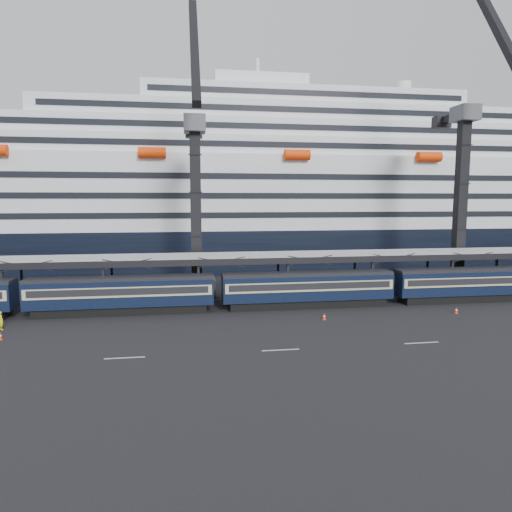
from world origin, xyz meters
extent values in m
plane|color=black|center=(0.00, 0.00, 0.00)|extent=(260.00, 260.00, 0.00)
cube|color=beige|center=(-26.00, -4.00, 0.01)|extent=(3.00, 0.15, 0.02)
cube|color=beige|center=(-14.00, -4.00, 0.01)|extent=(3.00, 0.15, 0.02)
cube|color=beige|center=(-2.00, -4.00, 0.01)|extent=(3.00, 0.15, 0.02)
cube|color=black|center=(-28.00, 10.00, 0.45)|extent=(17.48, 2.40, 0.90)
cube|color=black|center=(-28.00, 10.00, 2.25)|extent=(19.00, 2.80, 2.70)
cube|color=#C3BC8A|center=(-28.00, 10.00, 2.55)|extent=(18.62, 2.92, 1.05)
cube|color=black|center=(-28.00, 10.00, 2.60)|extent=(17.86, 2.98, 0.70)
cube|color=black|center=(-28.00, 10.00, 3.75)|extent=(19.00, 2.50, 0.35)
cube|color=black|center=(-8.00, 10.00, 0.45)|extent=(17.48, 2.40, 0.90)
cube|color=black|center=(-8.00, 10.00, 2.25)|extent=(19.00, 2.80, 2.70)
cube|color=#C3BC8A|center=(-8.00, 10.00, 2.55)|extent=(18.62, 2.92, 1.05)
cube|color=black|center=(-8.00, 10.00, 2.60)|extent=(17.86, 2.98, 0.70)
cube|color=black|center=(-8.00, 10.00, 3.75)|extent=(19.00, 2.50, 0.35)
cube|color=black|center=(12.00, 10.00, 0.45)|extent=(17.48, 2.40, 0.90)
cube|color=black|center=(12.00, 10.00, 2.25)|extent=(19.00, 2.80, 2.70)
cube|color=#C3BC8A|center=(12.00, 10.00, 2.55)|extent=(18.62, 2.92, 1.05)
cube|color=black|center=(12.00, 10.00, 2.60)|extent=(17.86, 2.98, 0.70)
cube|color=black|center=(12.00, 10.00, 3.75)|extent=(19.00, 2.50, 0.35)
cube|color=#989BA0|center=(0.00, 14.00, 5.40)|extent=(130.00, 6.00, 0.25)
cube|color=black|center=(0.00, 11.00, 5.10)|extent=(130.00, 0.25, 0.70)
cube|color=black|center=(0.00, 17.00, 5.10)|extent=(130.00, 0.25, 0.70)
cube|color=black|center=(-40.00, 11.20, 2.70)|extent=(0.25, 0.25, 5.40)
cube|color=black|center=(-40.00, 16.80, 2.70)|extent=(0.25, 0.25, 5.40)
cube|color=black|center=(-30.00, 11.20, 2.70)|extent=(0.25, 0.25, 5.40)
cube|color=black|center=(-30.00, 16.80, 2.70)|extent=(0.25, 0.25, 5.40)
cube|color=black|center=(-20.00, 11.20, 2.70)|extent=(0.25, 0.25, 5.40)
cube|color=black|center=(-20.00, 16.80, 2.70)|extent=(0.25, 0.25, 5.40)
cube|color=black|center=(-10.00, 11.20, 2.70)|extent=(0.25, 0.25, 5.40)
cube|color=black|center=(-10.00, 16.80, 2.70)|extent=(0.25, 0.25, 5.40)
cube|color=black|center=(0.00, 11.20, 2.70)|extent=(0.25, 0.25, 5.40)
cube|color=black|center=(0.00, 16.80, 2.70)|extent=(0.25, 0.25, 5.40)
cube|color=black|center=(10.00, 11.20, 2.70)|extent=(0.25, 0.25, 5.40)
cube|color=black|center=(10.00, 16.80, 2.70)|extent=(0.25, 0.25, 5.40)
cube|color=black|center=(20.00, 16.80, 2.70)|extent=(0.25, 0.25, 5.40)
cube|color=black|center=(0.00, 46.00, 3.50)|extent=(200.00, 28.00, 7.00)
cube|color=silver|center=(0.00, 46.00, 13.00)|extent=(190.00, 26.88, 12.00)
cube|color=silver|center=(0.00, 46.00, 20.50)|extent=(160.00, 24.64, 3.00)
cube|color=black|center=(0.00, 33.63, 20.50)|extent=(153.60, 0.12, 0.90)
cube|color=silver|center=(0.00, 46.00, 23.50)|extent=(124.00, 21.84, 3.00)
cube|color=black|center=(0.00, 35.03, 23.50)|extent=(119.04, 0.12, 0.90)
cube|color=silver|center=(0.00, 46.00, 26.50)|extent=(90.00, 19.04, 3.00)
cube|color=black|center=(0.00, 36.43, 26.50)|extent=(86.40, 0.12, 0.90)
cube|color=silver|center=(0.00, 46.00, 29.50)|extent=(56.00, 16.24, 3.00)
cube|color=black|center=(0.00, 37.83, 29.50)|extent=(53.76, 0.12, 0.90)
cube|color=silver|center=(-8.00, 46.00, 32.00)|extent=(16.00, 12.00, 2.50)
cylinder|color=silver|center=(20.00, 46.00, 32.50)|extent=(2.80, 2.80, 3.00)
cylinder|color=#FF3B08|center=(-26.00, 31.96, 18.80)|extent=(4.00, 1.60, 1.60)
cylinder|color=#FF3B08|center=(-4.00, 31.96, 18.80)|extent=(4.00, 1.60, 1.60)
cylinder|color=#FF3B08|center=(18.00, 31.96, 18.80)|extent=(4.00, 1.60, 1.60)
cube|color=#484B4F|center=(-20.00, 19.00, 1.00)|extent=(4.50, 4.50, 2.00)
cube|color=black|center=(-20.00, 19.00, 11.00)|extent=(1.30, 1.30, 18.00)
cube|color=#484B4F|center=(-20.00, 19.00, 21.00)|extent=(2.60, 3.20, 2.00)
cube|color=black|center=(-20.00, 13.21, 27.89)|extent=(0.90, 12.26, 14.37)
cube|color=black|center=(-20.00, 21.52, 21.00)|extent=(0.90, 5.04, 0.90)
cube|color=black|center=(-20.00, 24.04, 20.80)|extent=(2.20, 1.60, 1.60)
cube|color=#484B4F|center=(15.00, 18.00, 1.00)|extent=(4.50, 4.50, 2.00)
cube|color=black|center=(15.00, 18.00, 12.00)|extent=(1.30, 1.30, 20.00)
cube|color=#484B4F|center=(15.00, 18.00, 23.00)|extent=(2.60, 3.20, 2.00)
cube|color=black|center=(15.00, 12.26, 31.19)|extent=(0.90, 12.21, 16.90)
cube|color=black|center=(15.00, 20.80, 23.00)|extent=(0.90, 5.60, 0.90)
cube|color=black|center=(15.00, 23.60, 22.80)|extent=(2.20, 1.60, 1.60)
imported|color=#FDF40D|center=(-38.19, 5.48, 0.87)|extent=(0.75, 0.73, 1.73)
cube|color=#FF3B08|center=(-37.06, 2.25, 0.02)|extent=(0.34, 0.34, 0.04)
cone|color=#FF3B08|center=(-37.06, 2.25, 0.36)|extent=(0.29, 0.29, 0.65)
cylinder|color=white|center=(-37.06, 2.25, 0.36)|extent=(0.24, 0.24, 0.11)
cube|color=#FF3B08|center=(-7.81, 4.41, 0.02)|extent=(0.34, 0.34, 0.04)
cone|color=#FF3B08|center=(-7.81, 4.41, 0.36)|extent=(0.29, 0.29, 0.64)
cylinder|color=white|center=(-7.81, 4.41, 0.36)|extent=(0.24, 0.24, 0.11)
cube|color=#FF3B08|center=(6.68, 4.75, 0.02)|extent=(0.34, 0.34, 0.04)
cone|color=#FF3B08|center=(6.68, 4.75, 0.36)|extent=(0.29, 0.29, 0.65)
cylinder|color=white|center=(6.68, 4.75, 0.36)|extent=(0.24, 0.24, 0.11)
camera|label=1|loc=(-21.24, -38.28, 11.83)|focal=32.00mm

